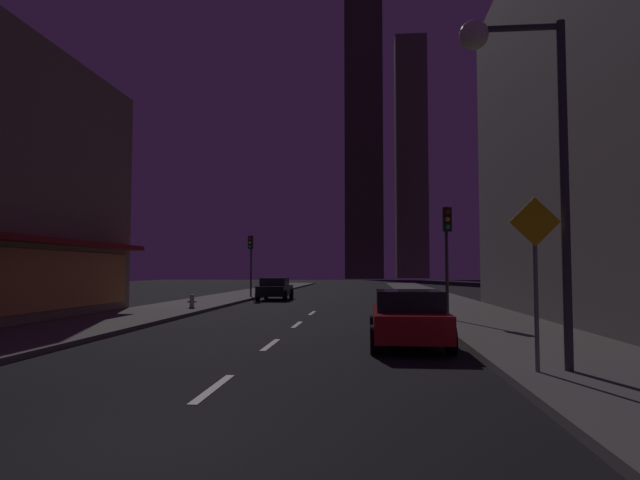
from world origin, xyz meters
TOP-DOWN VIEW (x-y plane):
  - ground_plane at (0.00, 32.00)m, footprint 78.00×136.00m
  - sidewalk_right at (7.00, 32.00)m, footprint 4.00×76.00m
  - sidewalk_left at (-7.00, 32.00)m, footprint 4.00×76.00m
  - lane_marking_center at (0.00, 8.40)m, footprint 0.16×23.00m
  - skyscraper_distant_tall at (1.63, 115.39)m, footprint 8.49×7.84m
  - skyscraper_distant_mid at (13.12, 126.57)m, footprint 7.64×7.67m
  - car_parked_near at (3.60, 8.48)m, footprint 1.98×4.24m
  - car_parked_far at (-3.60, 29.44)m, footprint 1.98×4.24m
  - fire_hydrant_far_left at (-5.90, 19.54)m, footprint 0.42×0.30m
  - traffic_light_near_right at (5.50, 14.63)m, footprint 0.32×0.48m
  - traffic_light_far_left at (-5.50, 30.52)m, footprint 0.32×0.48m
  - street_lamp_right at (5.38, 4.55)m, footprint 1.96×0.56m
  - pedestrian_crossing_sign at (5.60, 4.39)m, footprint 0.91×0.08m

SIDE VIEW (x-z plane):
  - ground_plane at x=0.00m, z-range -0.10..0.00m
  - lane_marking_center at x=0.00m, z-range 0.00..0.01m
  - sidewalk_right at x=7.00m, z-range 0.00..0.15m
  - sidewalk_left at x=-7.00m, z-range 0.00..0.15m
  - fire_hydrant_far_left at x=-5.90m, z-range 0.13..0.78m
  - car_parked_near at x=3.60m, z-range 0.02..1.47m
  - car_parked_far at x=-3.60m, z-range 0.02..1.47m
  - pedestrian_crossing_sign at x=5.60m, z-range 0.44..3.59m
  - traffic_light_near_right at x=5.50m, z-range 1.09..5.29m
  - traffic_light_far_left at x=-5.50m, z-range 1.09..5.29m
  - street_lamp_right at x=5.38m, z-range 1.78..8.36m
  - skyscraper_distant_mid at x=13.12m, z-range 0.00..59.45m
  - skyscraper_distant_tall at x=1.63m, z-range 0.00..66.78m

